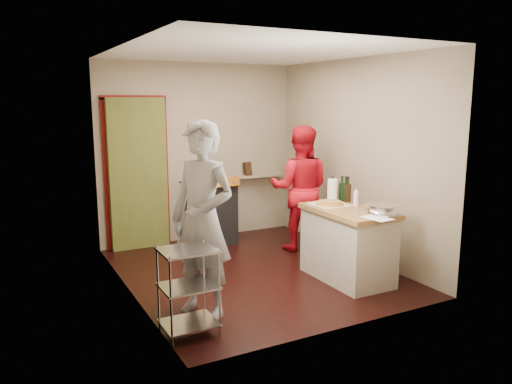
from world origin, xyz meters
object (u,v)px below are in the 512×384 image
Objects in this scene: stove at (212,212)px; person_stripe at (202,220)px; island at (348,242)px; person_red at (300,188)px; wire_shelving at (188,287)px.

person_stripe reaches higher than stove.
person_red is at bearing 82.89° from island.
person_red is at bearing 37.35° from wire_shelving.
person_stripe is at bearing 69.20° from person_red.
wire_shelving is 0.65× the size of island.
wire_shelving is at bearing -116.85° from stove.
stove is at bearing 63.15° from wire_shelving.
stove is 2.30m from island.
person_red reaches higher than island.
person_stripe is (-1.84, -0.12, 0.49)m from island.
wire_shelving is (-1.33, -2.62, -0.01)m from stove.
wire_shelving is at bearing -167.77° from island.
stove reaches higher than wire_shelving.
island is at bearing 12.23° from wire_shelving.
wire_shelving is 2.17m from island.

